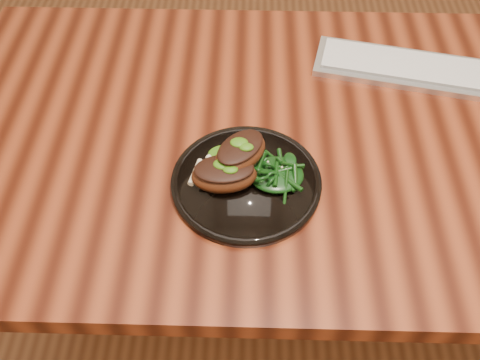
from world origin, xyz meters
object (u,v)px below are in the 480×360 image
greens_heap (276,172)px  plate (246,182)px  lamb_chop_front (224,174)px  keyboard (414,69)px  desk (348,160)px

greens_heap → plate: bearing=-174.8°
lamb_chop_front → keyboard: (0.39, 0.33, -0.03)m
lamb_chop_front → keyboard: size_ratio=0.28×
desk → lamb_chop_front: bearing=-149.0°
desk → plate: (-0.20, -0.14, 0.09)m
desk → greens_heap: bearing=-139.3°
desk → greens_heap: size_ratio=16.75×
greens_heap → desk: bearing=40.7°
greens_heap → keyboard: size_ratio=0.22×
plate → lamb_chop_front: size_ratio=2.15×
plate → greens_heap: greens_heap is taller
plate → keyboard: size_ratio=0.61×
plate → greens_heap: size_ratio=2.74×
plate → desk: bearing=33.7°
greens_heap → keyboard: (0.30, 0.31, -0.02)m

